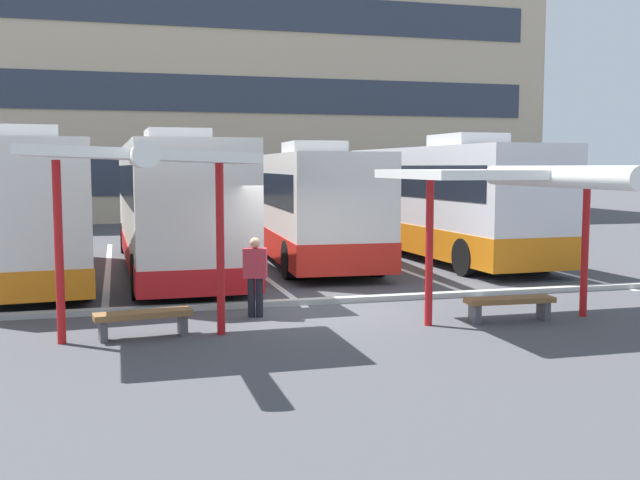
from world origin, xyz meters
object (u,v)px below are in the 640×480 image
object	(u,v)px
waiting_shelter_1	(519,177)
waiting_shelter_0	(140,161)
coach_bus_2	(305,206)
coach_bus_0	(27,209)
coach_bus_3	(446,202)
coach_bus_1	(172,205)
bench_0	(143,318)
waiting_passenger_0	(255,272)
bench_1	(510,303)

from	to	relation	value
waiting_shelter_1	waiting_shelter_0	bearing A→B (deg)	177.61
coach_bus_2	coach_bus_0	bearing A→B (deg)	-163.67
coach_bus_3	coach_bus_1	bearing A→B (deg)	-178.43
coach_bus_1	coach_bus_3	bearing A→B (deg)	1.57
coach_bus_2	coach_bus_3	bearing A→B (deg)	-13.96
bench_0	waiting_passenger_0	bearing A→B (deg)	29.80
coach_bus_3	waiting_passenger_0	world-z (taller)	coach_bus_3
coach_bus_3	waiting_shelter_1	bearing A→B (deg)	-107.07
waiting_passenger_0	coach_bus_3	bearing A→B (deg)	45.22
coach_bus_0	waiting_shelter_1	distance (m)	12.28
coach_bus_0	waiting_shelter_1	size ratio (longest dim) A/B	2.04
coach_bus_0	waiting_shelter_1	world-z (taller)	coach_bus_0
coach_bus_0	coach_bus_2	xyz separation A→B (m)	(7.82, 2.29, -0.15)
coach_bus_0	coach_bus_3	distance (m)	12.15
coach_bus_2	bench_0	distance (m)	11.10
waiting_shelter_0	coach_bus_3	bearing A→B (deg)	43.44
coach_bus_0	waiting_shelter_1	xyz separation A→B (m)	(9.24, -8.04, 0.87)
coach_bus_2	waiting_shelter_1	bearing A→B (deg)	-82.17
coach_bus_0	bench_0	world-z (taller)	coach_bus_0
bench_0	waiting_passenger_0	xyz separation A→B (m)	(2.14, 1.22, 0.54)
coach_bus_2	bench_1	world-z (taller)	coach_bus_2
coach_bus_0	coach_bus_1	size ratio (longest dim) A/B	0.83
coach_bus_1	waiting_passenger_0	xyz separation A→B (m)	(1.02, -7.18, -0.95)
coach_bus_1	bench_0	bearing A→B (deg)	-97.55
coach_bus_1	waiting_shelter_1	size ratio (longest dim) A/B	2.46
coach_bus_1	waiting_passenger_0	bearing A→B (deg)	-81.89
coach_bus_0	waiting_passenger_0	size ratio (longest dim) A/B	6.77
coach_bus_1	waiting_shelter_0	distance (m)	8.91
coach_bus_0	waiting_shelter_0	world-z (taller)	coach_bus_0
coach_bus_0	waiting_passenger_0	bearing A→B (deg)	-52.61
coach_bus_3	coach_bus_2	bearing A→B (deg)	166.04
coach_bus_2	waiting_shelter_0	world-z (taller)	coach_bus_2
waiting_shelter_0	waiting_shelter_1	bearing A→B (deg)	-2.39
coach_bus_0	coach_bus_3	world-z (taller)	coach_bus_3
waiting_shelter_1	waiting_passenger_0	bearing A→B (deg)	157.64
coach_bus_0	coach_bus_2	world-z (taller)	coach_bus_0
coach_bus_2	waiting_passenger_0	bearing A→B (deg)	-110.03
coach_bus_1	coach_bus_2	distance (m)	4.31
waiting_shelter_0	coach_bus_1	bearing A→B (deg)	82.75
bench_1	coach_bus_0	bearing A→B (deg)	139.77
waiting_shelter_0	coach_bus_2	bearing A→B (deg)	62.52
coach_bus_0	coach_bus_1	world-z (taller)	coach_bus_1
waiting_shelter_0	bench_0	distance (m)	2.66
coach_bus_2	waiting_passenger_0	xyz separation A→B (m)	(-3.09, -8.47, -0.79)
waiting_shelter_0	bench_0	world-z (taller)	waiting_shelter_0
coach_bus_2	waiting_shelter_0	bearing A→B (deg)	-117.48
waiting_shelter_1	bench_1	world-z (taller)	waiting_shelter_1
waiting_passenger_0	bench_0	bearing A→B (deg)	-150.20
coach_bus_2	waiting_shelter_0	size ratio (longest dim) A/B	2.60
bench_0	coach_bus_0	bearing A→B (deg)	109.26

